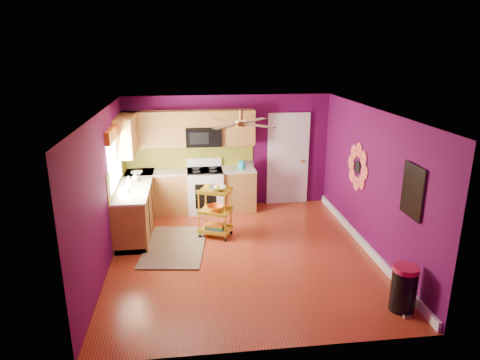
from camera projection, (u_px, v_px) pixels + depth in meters
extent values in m
plane|color=maroon|center=(242.00, 254.00, 7.51)|extent=(5.00, 5.00, 0.00)
cube|color=#4F093F|center=(228.00, 152.00, 9.51)|extent=(4.50, 0.04, 2.50)
cube|color=#4F093F|center=(271.00, 256.00, 4.77)|extent=(4.50, 0.04, 2.50)
cube|color=#4F093F|center=(104.00, 192.00, 6.88)|extent=(0.04, 5.00, 2.50)
cube|color=#4F093F|center=(371.00, 182.00, 7.40)|extent=(0.04, 5.00, 2.50)
cube|color=silver|center=(243.00, 112.00, 6.77)|extent=(4.50, 5.00, 0.04)
cube|color=white|center=(364.00, 244.00, 7.75)|extent=(0.05, 4.90, 0.14)
cube|color=brown|center=(136.00, 208.00, 8.43)|extent=(0.60, 2.30, 0.90)
cube|color=brown|center=(191.00, 192.00, 9.36)|extent=(2.80, 0.60, 0.90)
cube|color=beige|center=(134.00, 185.00, 8.29)|extent=(0.63, 2.30, 0.04)
cube|color=beige|center=(191.00, 171.00, 9.22)|extent=(2.80, 0.63, 0.04)
cube|color=black|center=(137.00, 226.00, 8.55)|extent=(0.54, 2.30, 0.10)
cube|color=black|center=(192.00, 209.00, 9.48)|extent=(2.80, 0.54, 0.10)
cube|color=white|center=(205.00, 191.00, 9.37)|extent=(0.76, 0.66, 0.92)
cube|color=black|center=(205.00, 171.00, 9.23)|extent=(0.76, 0.62, 0.03)
cube|color=white|center=(204.00, 162.00, 9.46)|extent=(0.76, 0.06, 0.18)
cube|color=black|center=(206.00, 196.00, 9.06)|extent=(0.45, 0.02, 0.55)
cube|color=brown|center=(154.00, 129.00, 9.00)|extent=(1.32, 0.33, 0.75)
cube|color=brown|center=(238.00, 127.00, 9.20)|extent=(0.72, 0.33, 0.75)
cube|color=brown|center=(203.00, 118.00, 9.06)|extent=(0.76, 0.33, 0.34)
cube|color=brown|center=(127.00, 134.00, 8.48)|extent=(0.33, 1.30, 0.75)
cube|color=black|center=(204.00, 136.00, 9.14)|extent=(0.76, 0.38, 0.40)
cube|color=olive|center=(190.00, 155.00, 9.42)|extent=(2.80, 0.01, 0.51)
cube|color=olive|center=(118.00, 172.00, 8.18)|extent=(0.01, 2.30, 0.51)
cube|color=white|center=(114.00, 158.00, 7.79)|extent=(0.03, 1.20, 1.00)
cube|color=orange|center=(114.00, 132.00, 7.65)|extent=(0.08, 1.35, 0.22)
cube|color=white|center=(288.00, 160.00, 9.71)|extent=(0.85, 0.04, 2.05)
cube|color=white|center=(288.00, 160.00, 9.69)|extent=(0.95, 0.02, 2.15)
sphere|color=#BF8C3F|center=(302.00, 161.00, 9.70)|extent=(0.07, 0.07, 0.07)
cylinder|color=black|center=(358.00, 167.00, 7.93)|extent=(0.01, 0.24, 0.24)
cube|color=#1872A1|center=(413.00, 191.00, 5.98)|extent=(0.03, 0.52, 0.72)
cube|color=black|center=(412.00, 191.00, 5.98)|extent=(0.01, 0.56, 0.76)
cylinder|color=#BF8C3F|center=(241.00, 115.00, 6.98)|extent=(0.06, 0.06, 0.16)
cylinder|color=#BF8C3F|center=(241.00, 123.00, 7.02)|extent=(0.20, 0.20, 0.08)
cube|color=#4C2D19|center=(255.00, 120.00, 7.31)|extent=(0.47, 0.47, 0.01)
cube|color=#4C2D19|center=(224.00, 121.00, 7.24)|extent=(0.47, 0.47, 0.01)
cube|color=#4C2D19|center=(226.00, 127.00, 6.74)|extent=(0.47, 0.47, 0.01)
cube|color=#4C2D19|center=(260.00, 126.00, 6.80)|extent=(0.47, 0.47, 0.01)
cube|color=black|center=(175.00, 246.00, 7.78)|extent=(1.27, 1.84, 0.02)
cylinder|color=gold|center=(199.00, 214.00, 8.00)|extent=(0.03, 0.03, 0.89)
cylinder|color=gold|center=(225.00, 217.00, 7.85)|extent=(0.03, 0.03, 0.89)
cylinder|color=gold|center=(206.00, 208.00, 8.32)|extent=(0.03, 0.03, 0.89)
cylinder|color=gold|center=(231.00, 210.00, 8.18)|extent=(0.03, 0.03, 0.89)
sphere|color=black|center=(200.00, 236.00, 8.13)|extent=(0.06, 0.06, 0.06)
sphere|color=black|center=(225.00, 240.00, 7.99)|extent=(0.06, 0.06, 0.06)
sphere|color=black|center=(206.00, 229.00, 8.46)|extent=(0.06, 0.06, 0.06)
sphere|color=black|center=(231.00, 232.00, 8.32)|extent=(0.06, 0.06, 0.06)
cube|color=gold|center=(215.00, 191.00, 7.96)|extent=(0.70, 0.62, 0.03)
cube|color=gold|center=(215.00, 212.00, 8.08)|extent=(0.70, 0.62, 0.03)
cube|color=gold|center=(216.00, 230.00, 8.20)|extent=(0.70, 0.62, 0.03)
imported|color=beige|center=(217.00, 189.00, 7.93)|extent=(0.42, 0.42, 0.08)
sphere|color=yellow|center=(217.00, 187.00, 7.92)|extent=(0.10, 0.10, 0.10)
imported|color=orange|center=(215.00, 208.00, 8.06)|extent=(0.43, 0.43, 0.10)
cube|color=navy|center=(215.00, 228.00, 8.19)|extent=(0.41, 0.37, 0.04)
cube|color=#267233|center=(215.00, 226.00, 8.17)|extent=(0.41, 0.37, 0.04)
cube|color=orange|center=(215.00, 225.00, 8.16)|extent=(0.41, 0.37, 0.03)
cylinder|color=black|center=(403.00, 291.00, 5.84)|extent=(0.39, 0.39, 0.59)
cylinder|color=#BA1A41|center=(406.00, 269.00, 5.74)|extent=(0.35, 0.35, 0.07)
cube|color=beige|center=(407.00, 316.00, 5.76)|extent=(0.13, 0.08, 0.03)
cylinder|color=#169FA9|center=(242.00, 165.00, 9.30)|extent=(0.18, 0.18, 0.16)
sphere|color=#169FA9|center=(242.00, 161.00, 9.27)|extent=(0.06, 0.06, 0.06)
cube|color=beige|center=(248.00, 164.00, 9.33)|extent=(0.22, 0.15, 0.18)
imported|color=#EA3F72|center=(129.00, 182.00, 8.08)|extent=(0.09, 0.10, 0.21)
imported|color=white|center=(135.00, 177.00, 8.41)|extent=(0.14, 0.14, 0.17)
imported|color=white|center=(137.00, 173.00, 8.90)|extent=(0.25, 0.25, 0.06)
imported|color=white|center=(127.00, 190.00, 7.80)|extent=(0.12, 0.12, 0.10)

